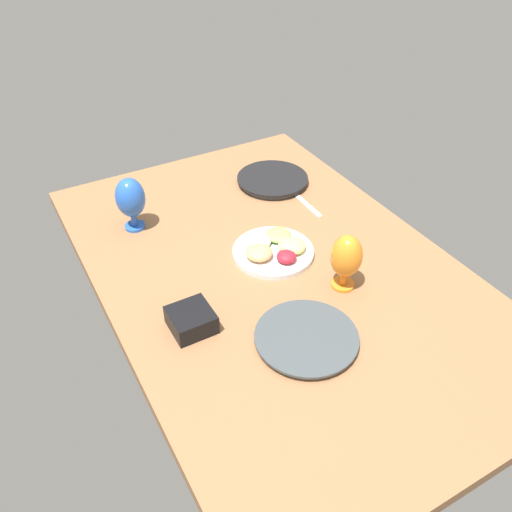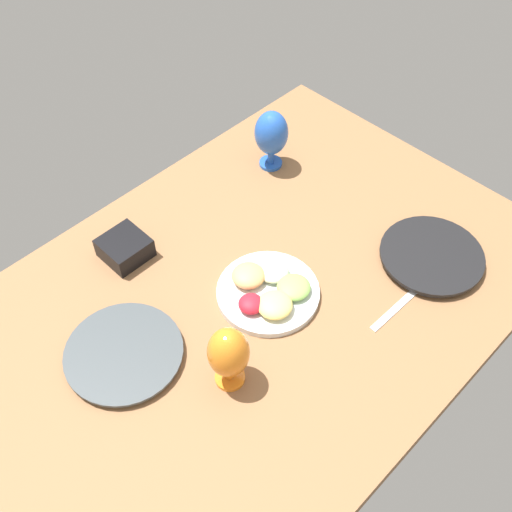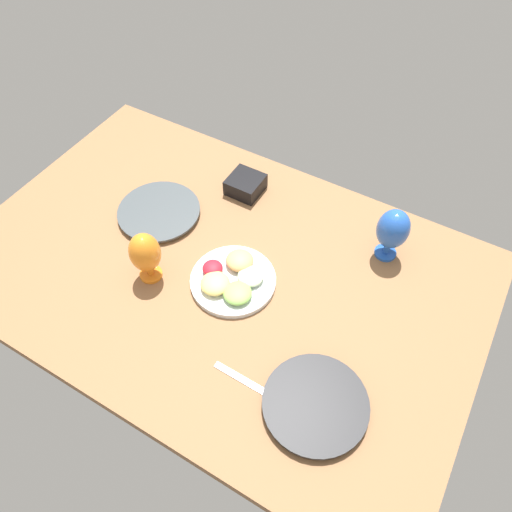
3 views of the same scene
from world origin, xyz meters
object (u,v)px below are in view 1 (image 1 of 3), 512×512
(dinner_plate_right, at_px, (306,338))
(hurricane_glass_blue, at_px, (130,199))
(hurricane_glass_orange, at_px, (346,258))
(dinner_plate_left, at_px, (272,180))
(fruit_platter, at_px, (274,249))
(square_bowl_black, at_px, (191,319))

(dinner_plate_right, xyz_separation_m, hurricane_glass_blue, (-0.73, -0.22, 0.10))
(dinner_plate_right, xyz_separation_m, hurricane_glass_orange, (-0.13, 0.22, 0.10))
(hurricane_glass_blue, bearing_deg, dinner_plate_right, 17.01)
(dinner_plate_left, bearing_deg, dinner_plate_right, -24.39)
(fruit_platter, relative_size, hurricane_glass_blue, 1.37)
(hurricane_glass_blue, bearing_deg, square_bowl_black, -2.48)
(hurricane_glass_orange, height_order, square_bowl_black, hurricane_glass_orange)
(hurricane_glass_orange, distance_m, square_bowl_black, 0.47)
(square_bowl_black, bearing_deg, dinner_plate_left, 133.52)
(dinner_plate_left, distance_m, square_bowl_black, 0.81)
(fruit_platter, bearing_deg, hurricane_glass_orange, 23.76)
(dinner_plate_right, distance_m, hurricane_glass_orange, 0.27)
(dinner_plate_left, height_order, dinner_plate_right, dinner_plate_left)
(hurricane_glass_orange, bearing_deg, dinner_plate_right, -58.66)
(dinner_plate_right, height_order, square_bowl_black, square_bowl_black)
(dinner_plate_left, relative_size, hurricane_glass_orange, 1.50)
(dinner_plate_left, bearing_deg, hurricane_glass_orange, -11.19)
(hurricane_glass_blue, distance_m, square_bowl_black, 0.54)
(hurricane_glass_orange, bearing_deg, square_bowl_black, -97.61)
(hurricane_glass_orange, bearing_deg, dinner_plate_left, 168.81)
(dinner_plate_right, distance_m, hurricane_glass_blue, 0.77)
(fruit_platter, bearing_deg, square_bowl_black, -64.83)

